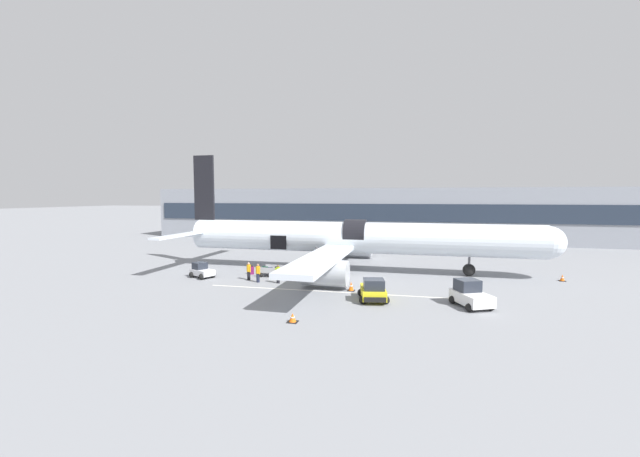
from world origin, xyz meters
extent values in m
plane|color=gray|center=(0.00, 0.00, 0.00)|extent=(500.00, 500.00, 0.00)
cube|color=silver|center=(-1.07, -4.98, 0.00)|extent=(19.70, 0.62, 0.01)
cube|color=gray|center=(0.00, 35.34, 4.46)|extent=(82.90, 11.22, 8.92)
cube|color=#232D3D|center=(0.00, 29.67, 4.91)|extent=(81.24, 0.16, 2.85)
cylinder|color=silver|center=(-0.19, 4.25, 3.39)|extent=(35.00, 3.12, 3.12)
sphere|color=silver|center=(17.31, 4.25, 3.39)|extent=(2.96, 2.96, 2.96)
cone|color=silver|center=(-17.69, 4.25, 3.39)|extent=(3.59, 2.87, 2.87)
cylinder|color=black|center=(-0.19, 4.22, 3.67)|extent=(2.10, 3.13, 3.13)
cube|color=black|center=(-17.11, 4.25, 8.48)|extent=(2.34, 0.28, 7.06)
cube|color=silver|center=(-16.97, -0.22, 3.70)|extent=(1.20, 8.94, 0.20)
cube|color=silver|center=(-16.97, 8.72, 3.70)|extent=(1.20, 8.94, 0.20)
cube|color=silver|center=(-1.59, -4.19, 2.53)|extent=(2.87, 15.96, 0.40)
cube|color=silver|center=(-1.59, 12.70, 2.53)|extent=(2.87, 15.96, 0.40)
cylinder|color=#B2B7BF|center=(-1.39, -4.01, 1.30)|extent=(3.77, 2.17, 2.17)
cylinder|color=#B2B7BF|center=(-1.39, 12.52, 1.30)|extent=(3.77, 2.17, 2.17)
cube|color=black|center=(-7.89, 2.71, 2.84)|extent=(1.70, 0.12, 1.40)
cylinder|color=#56565B|center=(10.66, 4.25, 1.60)|extent=(0.22, 0.22, 2.03)
sphere|color=black|center=(10.66, 4.25, 0.58)|extent=(1.17, 1.17, 1.17)
cylinder|color=#56565B|center=(-3.69, 1.99, 1.60)|extent=(0.22, 0.22, 2.03)
sphere|color=black|center=(-3.69, 1.99, 0.58)|extent=(1.17, 1.17, 1.17)
cylinder|color=#56565B|center=(-3.69, 6.51, 1.60)|extent=(0.22, 0.22, 2.03)
sphere|color=black|center=(-3.69, 6.51, 0.58)|extent=(1.17, 1.17, 1.17)
cube|color=yellow|center=(2.83, -6.64, 0.57)|extent=(2.28, 3.41, 0.67)
cube|color=#232833|center=(2.94, -7.17, 1.28)|extent=(1.69, 1.67, 0.75)
cube|color=black|center=(3.16, -8.22, 0.44)|extent=(1.51, 0.42, 0.34)
sphere|color=black|center=(2.26, -7.84, 0.28)|extent=(0.56, 0.56, 0.56)
sphere|color=black|center=(3.83, -7.52, 0.28)|extent=(0.56, 0.56, 0.56)
sphere|color=black|center=(1.83, -5.75, 0.28)|extent=(0.56, 0.56, 0.56)
sphere|color=black|center=(3.41, -5.43, 0.28)|extent=(0.56, 0.56, 0.56)
cube|color=white|center=(9.55, -6.77, 0.61)|extent=(2.83, 3.41, 0.75)
cube|color=#232833|center=(9.32, -6.31, 1.39)|extent=(1.87, 1.83, 0.81)
cube|color=black|center=(8.87, -5.40, 0.46)|extent=(1.41, 0.78, 0.37)
sphere|color=black|center=(9.81, -5.51, 0.28)|extent=(0.56, 0.56, 0.56)
sphere|color=black|center=(8.38, -6.22, 0.28)|extent=(0.56, 0.56, 0.56)
sphere|color=black|center=(10.71, -7.32, 0.28)|extent=(0.56, 0.56, 0.56)
sphere|color=black|center=(9.28, -8.03, 0.28)|extent=(0.56, 0.56, 0.56)
cube|color=silver|center=(-13.44, -2.57, 0.50)|extent=(2.56, 2.08, 0.53)
cube|color=#232833|center=(-13.80, -2.42, 1.08)|extent=(1.36, 1.41, 0.63)
cube|color=black|center=(-14.50, -2.10, 0.40)|extent=(0.58, 1.11, 0.26)
sphere|color=black|center=(-13.88, -1.71, 0.28)|extent=(0.56, 0.56, 0.56)
sphere|color=black|center=(-14.38, -2.83, 0.28)|extent=(0.56, 0.56, 0.56)
sphere|color=black|center=(-12.50, -2.32, 0.28)|extent=(0.56, 0.56, 0.56)
sphere|color=black|center=(-13.00, -3.44, 0.28)|extent=(0.56, 0.56, 0.56)
cube|color=#B7BABF|center=(-7.23, -0.27, 0.43)|extent=(2.80, 1.92, 0.05)
cube|color=#B7BABF|center=(-5.93, -0.38, 0.69)|extent=(0.20, 1.70, 0.47)
cube|color=#B7BABF|center=(-7.30, -1.09, 0.69)|extent=(2.61, 0.28, 0.47)
cube|color=#B7BABF|center=(-7.16, 0.55, 0.69)|extent=(2.61, 0.28, 0.47)
cube|color=#333338|center=(-5.45, -0.42, 0.25)|extent=(0.90, 0.15, 0.06)
sphere|color=black|center=(-6.37, -1.20, 0.20)|extent=(0.40, 0.40, 0.40)
sphere|color=black|center=(-6.23, 0.50, 0.20)|extent=(0.40, 0.40, 0.40)
sphere|color=black|center=(-8.23, -1.04, 0.20)|extent=(0.40, 0.40, 0.40)
sphere|color=black|center=(-8.09, 0.65, 0.20)|extent=(0.40, 0.40, 0.40)
cube|color=#14472D|center=(-8.08, -0.43, 0.68)|extent=(0.57, 0.31, 0.45)
cube|color=#2D2D33|center=(-7.05, -0.05, 0.67)|extent=(0.36, 0.21, 0.45)
cube|color=#1E2347|center=(-7.64, -0.32, 0.63)|extent=(0.43, 0.28, 0.37)
cube|color=#4C1E1E|center=(-6.41, 0.03, 0.58)|extent=(0.40, 0.23, 0.26)
cylinder|color=black|center=(-8.84, -2.48, 0.39)|extent=(0.39, 0.39, 0.77)
cylinder|color=orange|center=(-8.84, -2.48, 1.08)|extent=(0.50, 0.50, 0.61)
sphere|color=tan|center=(-8.84, -2.48, 1.49)|extent=(0.21, 0.21, 0.21)
cylinder|color=orange|center=(-8.66, -2.59, 1.01)|extent=(0.16, 0.16, 0.56)
cylinder|color=orange|center=(-9.02, -2.36, 1.01)|extent=(0.16, 0.16, 0.56)
cylinder|color=black|center=(-5.80, -3.08, 0.39)|extent=(0.36, 0.36, 0.78)
cylinder|color=#B7E019|center=(-5.80, -3.08, 1.09)|extent=(0.47, 0.47, 0.62)
sphere|color=brown|center=(-5.80, -3.08, 1.50)|extent=(0.22, 0.22, 0.22)
cylinder|color=#B7E019|center=(-6.01, -3.15, 1.02)|extent=(0.15, 0.15, 0.57)
cylinder|color=#B7E019|center=(-5.60, -3.00, 1.02)|extent=(0.15, 0.15, 0.57)
cylinder|color=#1E2338|center=(-4.41, 0.85, 0.39)|extent=(0.37, 0.37, 0.79)
cylinder|color=orange|center=(-4.41, 0.85, 1.10)|extent=(0.48, 0.48, 0.62)
sphere|color=beige|center=(-4.41, 0.85, 1.52)|extent=(0.22, 0.22, 0.22)
cylinder|color=orange|center=(-4.21, 0.77, 1.03)|extent=(0.15, 0.15, 0.57)
cylinder|color=orange|center=(-4.62, 0.93, 1.03)|extent=(0.15, 0.15, 0.57)
cylinder|color=#1E2338|center=(-7.64, -3.18, 0.39)|extent=(0.39, 0.39, 0.79)
cylinder|color=orange|center=(-7.64, -3.18, 1.10)|extent=(0.50, 0.50, 0.62)
sphere|color=#9E7556|center=(-7.64, -3.18, 1.52)|extent=(0.22, 0.22, 0.22)
cylinder|color=orange|center=(-7.83, -3.07, 1.03)|extent=(0.16, 0.16, 0.57)
cylinder|color=orange|center=(-7.45, -3.29, 1.03)|extent=(0.16, 0.16, 0.57)
cylinder|color=#1E2338|center=(-3.01, -1.18, 0.41)|extent=(0.40, 0.40, 0.81)
cylinder|color=#CCE523|center=(-3.01, -1.18, 1.14)|extent=(0.51, 0.51, 0.64)
sphere|color=#9E7556|center=(-3.01, -1.18, 1.57)|extent=(0.23, 0.23, 0.23)
cylinder|color=#CCE523|center=(-3.10, -1.38, 1.07)|extent=(0.16, 0.16, 0.59)
cylinder|color=#CCE523|center=(-2.91, -0.97, 1.07)|extent=(0.16, 0.16, 0.59)
cylinder|color=#1E2338|center=(-4.00, -1.59, 0.39)|extent=(0.34, 0.34, 0.77)
cylinder|color=#B7E019|center=(-4.00, -1.59, 1.08)|extent=(0.43, 0.43, 0.61)
sphere|color=brown|center=(-4.00, -1.59, 1.49)|extent=(0.21, 0.21, 0.21)
cylinder|color=#B7E019|center=(-4.21, -1.54, 1.01)|extent=(0.14, 0.14, 0.56)
cylinder|color=#B7E019|center=(-3.79, -1.64, 1.01)|extent=(0.14, 0.14, 0.56)
cube|color=#721951|center=(-9.60, -0.04, 0.37)|extent=(0.43, 0.37, 0.75)
cube|color=black|center=(-9.60, -0.04, 0.81)|extent=(0.23, 0.10, 0.12)
cube|color=#721951|center=(-4.97, -1.72, 0.25)|extent=(0.51, 0.30, 0.51)
cube|color=black|center=(-4.97, -1.72, 0.57)|extent=(0.30, 0.11, 0.12)
cube|color=black|center=(18.46, 3.93, 0.01)|extent=(0.54, 0.54, 0.03)
cone|color=orange|center=(18.46, 3.93, 0.29)|extent=(0.40, 0.40, 0.58)
cylinder|color=white|center=(18.46, 3.93, 0.32)|extent=(0.23, 0.23, 0.07)
cube|color=black|center=(-1.26, -12.88, 0.01)|extent=(0.64, 0.64, 0.03)
cone|color=orange|center=(-1.26, -12.88, 0.28)|extent=(0.47, 0.47, 0.55)
cylinder|color=white|center=(-1.26, -12.88, 0.30)|extent=(0.27, 0.27, 0.07)
cube|color=black|center=(0.81, -4.24, 0.01)|extent=(0.59, 0.59, 0.03)
cone|color=orange|center=(0.81, -4.24, 0.37)|extent=(0.44, 0.44, 0.73)
cylinder|color=white|center=(0.81, -4.24, 0.40)|extent=(0.25, 0.25, 0.09)
camera|label=1|loc=(5.96, -34.71, 7.49)|focal=22.00mm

